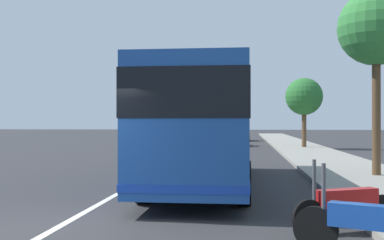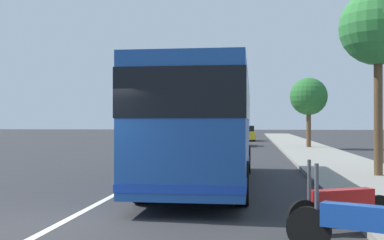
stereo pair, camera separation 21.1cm
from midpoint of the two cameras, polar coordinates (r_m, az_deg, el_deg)
The scene contains 11 objects.
ground_plane at distance 8.72m, azimuth -16.18°, elevation -12.58°, with size 220.00×220.00×0.00m, color #2D2D30.
sidewalk_curb at distance 18.29m, azimuth 19.17°, elevation -5.88°, with size 110.00×3.60×0.14m, color gray.
lane_divider_line at distance 18.23m, azimuth -3.46°, elevation -6.12°, with size 110.00×0.16×0.01m, color silver.
coach_bus at distance 13.94m, azimuth 2.12°, elevation -0.16°, with size 10.42×2.60×3.24m.
motorcycle_by_tree at distance 6.93m, azimuth 21.05°, elevation -11.78°, with size 0.98×2.06×1.28m.
motorcycle_angled at distance 8.50m, azimuth 18.39°, elevation -9.74°, with size 0.97×1.94×1.24m.
car_ahead_same_lane at distance 28.03m, azimuth -4.67°, elevation -2.61°, with size 4.49×2.02×1.52m.
car_far_distant at distance 37.03m, azimuth 5.32°, elevation -2.05°, with size 4.23×2.00×1.51m.
car_behind_bus at distance 47.32m, azimuth 6.59°, elevation -1.65°, with size 4.28×1.99×1.52m.
roadside_tree_mid_block at distance 16.74m, azimuth 21.95°, elevation 10.25°, with size 2.49×2.49×6.21m.
roadside_tree_far_block at distance 33.76m, azimuth 14.12°, elevation 2.73°, with size 2.60×2.60×4.96m.
Camera 2 is at (-7.80, -3.50, 1.86)m, focal length 44.03 mm.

